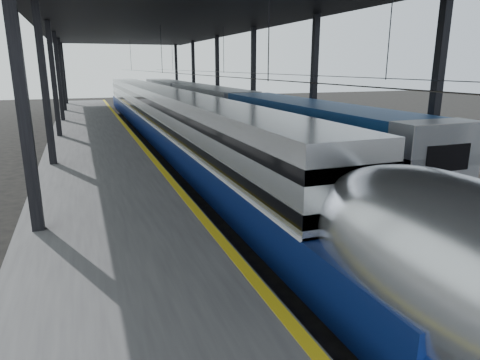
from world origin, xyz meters
TOP-DOWN VIEW (x-y plane):
  - ground at (0.00, 0.00)m, footprint 160.00×160.00m
  - platform at (-3.50, 20.00)m, footprint 6.00×80.00m
  - yellow_strip at (-0.70, 20.00)m, footprint 0.30×80.00m
  - rails at (4.50, 20.00)m, footprint 6.52×80.00m
  - canopy at (1.90, 20.00)m, footprint 18.00×75.00m
  - tgv_train at (2.00, 24.08)m, footprint 2.94×65.20m
  - second_train at (7.00, 28.86)m, footprint 3.03×56.05m

SIDE VIEW (x-z plane):
  - ground at x=0.00m, z-range 0.00..0.00m
  - rails at x=4.50m, z-range 0.00..0.16m
  - platform at x=-3.50m, z-range 0.00..1.00m
  - yellow_strip at x=-0.70m, z-range 1.00..1.01m
  - tgv_train at x=2.00m, z-range -0.14..4.08m
  - second_train at x=7.00m, z-range 0.03..4.20m
  - canopy at x=1.90m, z-range 4.38..13.85m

